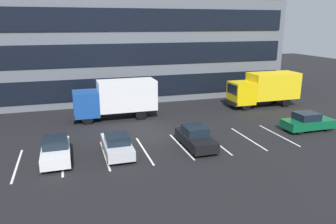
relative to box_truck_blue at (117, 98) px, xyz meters
name	(u,v)px	position (x,y,z in m)	size (l,w,h in m)	color
ground_plane	(153,136)	(1.98, -6.01, -2.04)	(120.00, 120.00, 0.00)	black
office_building	(116,37)	(1.98, 11.94, 5.16)	(39.32, 13.95, 14.40)	slate
lot_markings	(163,148)	(1.98, -8.77, -2.04)	(19.74, 5.40, 0.01)	silver
box_truck_blue	(117,98)	(0.00, 0.00, 0.00)	(7.82, 2.59, 3.63)	#194799
box_truck_yellow_all	(265,88)	(16.16, 0.08, 0.00)	(7.83, 2.59, 3.63)	yellow
sedan_white	(56,150)	(-5.40, -8.73, -1.32)	(1.79, 4.28, 1.53)	white
sedan_forest	(308,122)	(14.88, -8.40, -1.31)	(4.35, 1.82, 1.56)	#0C5933
sedan_black	(196,138)	(4.33, -9.21, -1.31)	(1.81, 4.32, 1.55)	black
sedan_silver	(117,145)	(-1.38, -8.93, -1.32)	(1.78, 4.25, 1.52)	silver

